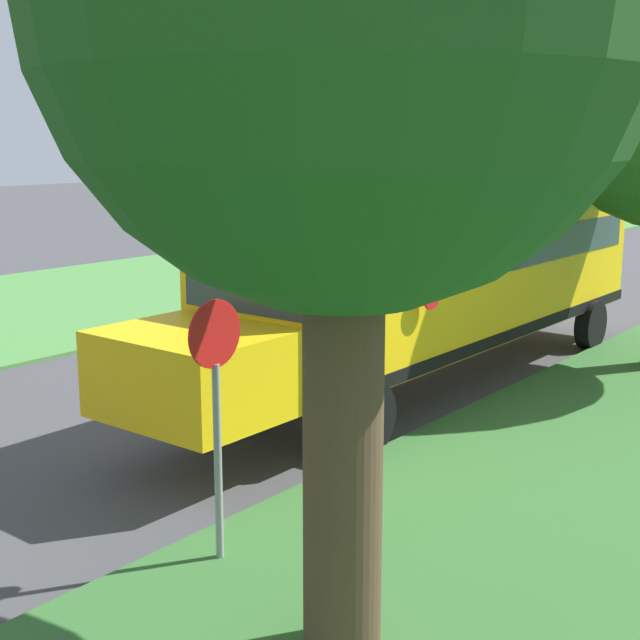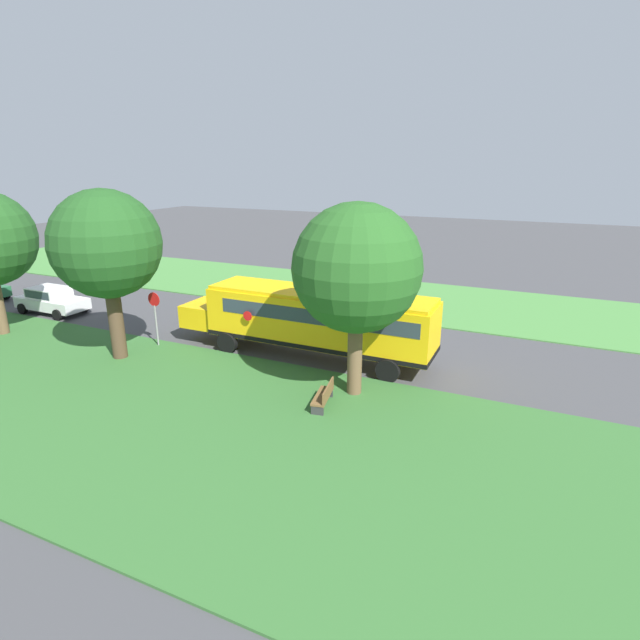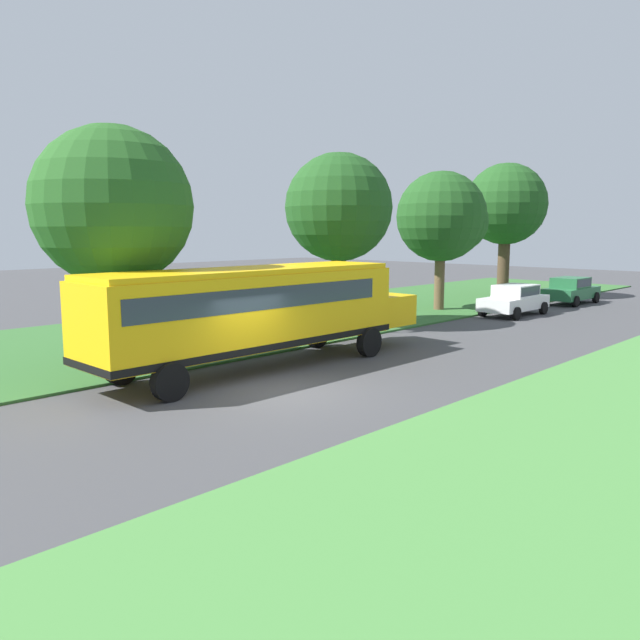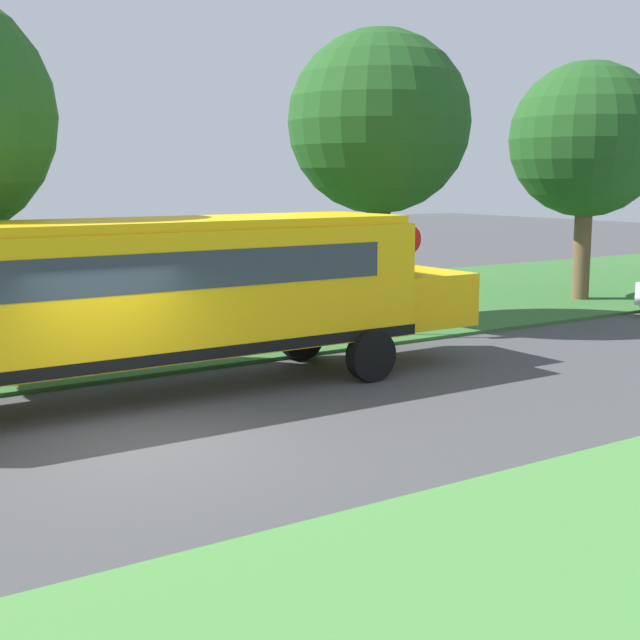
# 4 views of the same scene
# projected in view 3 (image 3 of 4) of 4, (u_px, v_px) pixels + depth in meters

# --- Properties ---
(ground_plane) EXTENTS (120.00, 120.00, 0.00)m
(ground_plane) POSITION_uv_depth(u_px,v_px,m) (283.00, 392.00, 16.69)
(ground_plane) COLOR #424244
(grass_verge) EXTENTS (12.00, 80.00, 0.08)m
(grass_verge) POSITION_uv_depth(u_px,v_px,m) (104.00, 344.00, 23.56)
(grass_verge) COLOR #33662D
(grass_verge) RESTS_ON ground
(school_bus) EXTENTS (2.84, 12.42, 3.16)m
(school_bus) POSITION_uv_depth(u_px,v_px,m) (257.00, 308.00, 19.19)
(school_bus) COLOR yellow
(school_bus) RESTS_ON ground
(car_white_nearest) EXTENTS (2.02, 4.40, 1.56)m
(car_white_nearest) POSITION_uv_depth(u_px,v_px,m) (515.00, 298.00, 31.70)
(car_white_nearest) COLOR silver
(car_white_nearest) RESTS_ON ground
(car_green_middle) EXTENTS (2.02, 4.40, 1.56)m
(car_green_middle) POSITION_uv_depth(u_px,v_px,m) (571.00, 289.00, 36.70)
(car_green_middle) COLOR #236038
(car_green_middle) RESTS_ON ground
(oak_tree_beside_bus) EXTENTS (4.75, 4.75, 7.38)m
(oak_tree_beside_bus) POSITION_uv_depth(u_px,v_px,m) (109.00, 208.00, 18.47)
(oak_tree_beside_bus) COLOR brown
(oak_tree_beside_bus) RESTS_ON ground
(oak_tree_roadside_mid) EXTENTS (4.70, 4.70, 7.64)m
(oak_tree_roadside_mid) POSITION_uv_depth(u_px,v_px,m) (340.00, 207.00, 27.07)
(oak_tree_roadside_mid) COLOR #4C3826
(oak_tree_roadside_mid) RESTS_ON ground
(oak_tree_far_end) EXTENTS (4.75, 4.75, 7.40)m
(oak_tree_far_end) POSITION_uv_depth(u_px,v_px,m) (445.00, 218.00, 32.92)
(oak_tree_far_end) COLOR brown
(oak_tree_far_end) RESTS_ON ground
(oak_tree_across_road) EXTENTS (5.13, 5.13, 8.52)m
(oak_tree_across_road) POSITION_uv_depth(u_px,v_px,m) (505.00, 204.00, 39.59)
(oak_tree_across_road) COLOR #4C3826
(oak_tree_across_road) RESTS_ON ground
(stop_sign) EXTENTS (0.08, 0.68, 2.74)m
(stop_sign) POSITION_uv_depth(u_px,v_px,m) (365.00, 292.00, 25.90)
(stop_sign) COLOR gray
(stop_sign) RESTS_ON ground
(park_bench) EXTENTS (1.66, 0.78, 0.92)m
(park_bench) POSITION_uv_depth(u_px,v_px,m) (114.00, 347.00, 20.62)
(park_bench) COLOR brown
(park_bench) RESTS_ON ground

